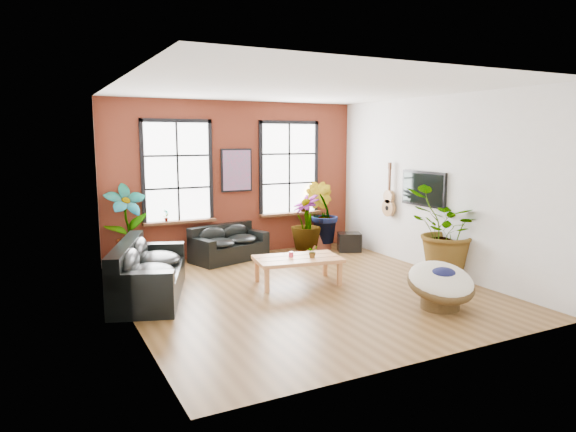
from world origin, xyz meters
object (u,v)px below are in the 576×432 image
sofa_back (228,244)px  coffee_table (298,260)px  sofa_left (146,272)px  papasan_chair (441,284)px

sofa_back → coffee_table: 2.42m
sofa_left → coffee_table: (2.67, -0.44, 0.01)m
coffee_table → papasan_chair: 2.64m
sofa_left → papasan_chair: bearing=-104.5°
sofa_left → coffee_table: 2.70m
sofa_back → coffee_table: bearing=-95.9°
sofa_back → coffee_table: sofa_back is taller
coffee_table → papasan_chair: papasan_chair is taller
coffee_table → papasan_chair: bearing=-49.8°
coffee_table → sofa_back: bearing=110.8°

